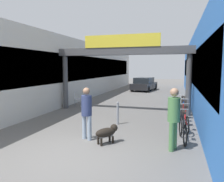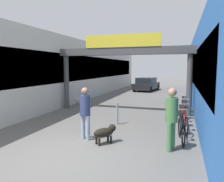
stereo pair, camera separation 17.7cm
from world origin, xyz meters
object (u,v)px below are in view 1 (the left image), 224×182
bicycle_black_nearest (182,127)px  bicycle_red_second (184,119)px  bicycle_blue_third (183,112)px  dog_on_leash (107,132)px  pedestrian_with_dog (87,110)px  bicycle_silver_farthest (183,107)px  parked_car_black (144,84)px  pedestrian_companion (174,115)px  cafe_chair_aluminium_nearer (76,98)px  bollard_post_metal (118,113)px

bicycle_black_nearest → bicycle_red_second: (0.09, 1.19, 0.00)m
bicycle_blue_third → dog_on_leash: bearing=-122.5°
pedestrian_with_dog → dog_on_leash: size_ratio=2.23×
bicycle_blue_third → bicycle_silver_farthest: (0.01, 1.26, 0.00)m
bicycle_red_second → parked_car_black: bearing=104.6°
pedestrian_companion → bicycle_black_nearest: pedestrian_companion is taller
pedestrian_companion → cafe_chair_aluminium_nearer: bearing=136.0°
pedestrian_companion → bicycle_black_nearest: size_ratio=1.06×
pedestrian_with_dog → bicycle_silver_farthest: size_ratio=1.02×
dog_on_leash → bollard_post_metal: bollard_post_metal is taller
bicycle_blue_third → cafe_chair_aluminium_nearer: (-6.12, 2.00, 0.10)m
bicycle_silver_farthest → cafe_chair_aluminium_nearer: (-6.13, 0.74, 0.10)m
bicycle_black_nearest → bicycle_blue_third: same height
bicycle_red_second → bicycle_blue_third: same height
pedestrian_with_dog → bollard_post_metal: 2.24m
cafe_chair_aluminium_nearer → parked_car_black: size_ratio=0.21×
pedestrian_companion → bollard_post_metal: size_ratio=1.88×
bollard_post_metal → cafe_chair_aluminium_nearer: size_ratio=1.07×
pedestrian_companion → bicycle_blue_third: 3.65m
cafe_chair_aluminium_nearer → bollard_post_metal: bearing=-43.3°
bollard_post_metal → bicycle_black_nearest: bearing=-26.5°
bicycle_blue_third → bicycle_black_nearest: bearing=-91.6°
pedestrian_companion → bicycle_blue_third: bearing=84.6°
bicycle_red_second → bicycle_silver_farthest: size_ratio=1.00×
bicycle_red_second → bicycle_silver_farthest: bearing=90.2°
cafe_chair_aluminium_nearer → parked_car_black: 10.61m
bicycle_black_nearest → cafe_chair_aluminium_nearer: 7.58m
bicycle_blue_third → pedestrian_with_dog: bearing=-131.7°
pedestrian_with_dog → parked_car_black: bearing=91.7°
parked_car_black → dog_on_leash: bearing=-85.6°
pedestrian_companion → parked_car_black: size_ratio=0.43×
bicycle_blue_third → bollard_post_metal: (-2.61, -1.31, 0.05)m
pedestrian_companion → bollard_post_metal: bearing=135.0°
bollard_post_metal → parked_car_black: (-0.93, 13.60, 0.16)m
pedestrian_companion → bicycle_black_nearest: 1.20m
pedestrian_companion → parked_car_black: 16.20m
cafe_chair_aluminium_nearer → pedestrian_with_dog: bearing=-60.8°
bicycle_red_second → bollard_post_metal: 2.64m
bicycle_silver_farthest → parked_car_black: 11.59m
parked_car_black → bollard_post_metal: bearing=-86.1°
bicycle_blue_third → bollard_post_metal: size_ratio=1.77×
bicycle_blue_third → bollard_post_metal: bicycle_blue_third is taller
dog_on_leash → bicycle_red_second: size_ratio=0.46×
bicycle_silver_farthest → bicycle_red_second: bearing=-89.8°
pedestrian_with_dog → bicycle_silver_farthest: bearing=56.7°
pedestrian_companion → cafe_chair_aluminium_nearer: (-5.78, 5.58, -0.49)m
bicycle_red_second → bicycle_blue_third: 1.38m
bicycle_black_nearest → cafe_chair_aluminium_nearer: (-6.05, 4.57, 0.10)m
pedestrian_companion → bollard_post_metal: pedestrian_companion is taller
pedestrian_with_dog → cafe_chair_aluminium_nearer: (-3.05, 5.44, -0.45)m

